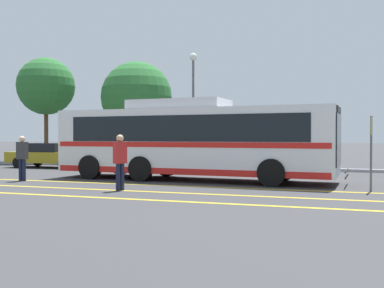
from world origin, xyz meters
name	(u,v)px	position (x,y,z in m)	size (l,w,h in m)	color
ground_plane	(201,180)	(0.00, 0.00, 0.00)	(220.00, 220.00, 0.00)	#38383A
lane_strip_0	(173,186)	(-0.40, -2.18, 0.00)	(0.20, 31.36, 0.01)	gold
lane_strip_1	(152,192)	(-0.40, -4.07, 0.00)	(0.20, 31.36, 0.01)	gold
lane_strip_2	(128,199)	(-0.40, -5.81, 0.00)	(0.20, 31.36, 0.01)	gold
curb_strip	(230,168)	(-0.40, 6.56, 0.07)	(39.36, 0.36, 0.15)	#99999E
transit_bus	(192,139)	(-0.42, 0.02, 1.66)	(11.80, 3.29, 3.28)	silver
parked_car_0	(50,155)	(-10.46, 4.44, 0.72)	(4.81, 2.01, 1.41)	olive
parked_car_1	(166,157)	(-3.49, 4.98, 0.67)	(4.89, 1.90, 1.29)	#9E9EA3
pedestrian_0	(22,155)	(-6.74, -2.46, 1.03)	(0.42, 0.24, 1.80)	#191E38
pedestrian_2	(120,158)	(-1.54, -4.09, 1.06)	(0.39, 0.47, 1.85)	#191E38
bus_stop_sign	(371,144)	(6.29, -1.77, 1.54)	(0.07, 0.40, 2.44)	#59595E
street_lamp	(193,89)	(-2.85, 7.64, 4.54)	(0.45, 0.45, 6.66)	#59595E
tree_0	(46,86)	(-14.04, 9.02, 5.24)	(3.94, 3.94, 7.23)	#513823
tree_2	(137,97)	(-7.48, 9.72, 4.38)	(4.68, 4.68, 6.73)	#513823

